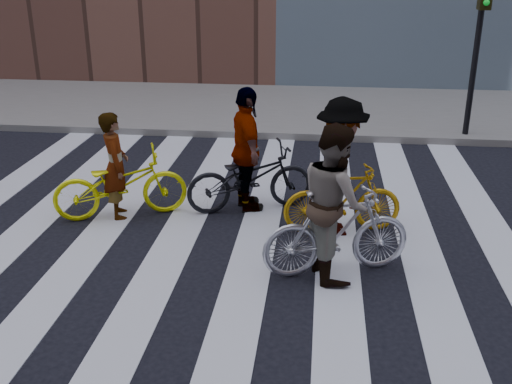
% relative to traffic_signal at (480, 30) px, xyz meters
% --- Properties ---
extents(ground, '(100.00, 100.00, 0.00)m').
position_rel_traffic_signal_xyz_m(ground, '(-4.40, -5.32, -2.28)').
color(ground, black).
rests_on(ground, ground).
extents(sidewalk_far, '(100.00, 5.00, 0.15)m').
position_rel_traffic_signal_xyz_m(sidewalk_far, '(-4.40, 2.18, -2.20)').
color(sidewalk_far, gray).
rests_on(sidewalk_far, ground).
extents(zebra_crosswalk, '(8.25, 10.00, 0.01)m').
position_rel_traffic_signal_xyz_m(zebra_crosswalk, '(-4.40, -5.32, -2.27)').
color(zebra_crosswalk, silver).
rests_on(zebra_crosswalk, ground).
extents(traffic_signal, '(0.22, 0.42, 3.33)m').
position_rel_traffic_signal_xyz_m(traffic_signal, '(0.00, 0.00, 0.00)').
color(traffic_signal, black).
rests_on(traffic_signal, ground).
extents(bike_yellow_left, '(2.06, 1.34, 1.02)m').
position_rel_traffic_signal_xyz_m(bike_yellow_left, '(-5.94, -4.56, -1.77)').
color(bike_yellow_left, '#F5FC0E').
rests_on(bike_yellow_left, ground).
extents(bike_silver_mid, '(1.91, 1.07, 1.11)m').
position_rel_traffic_signal_xyz_m(bike_silver_mid, '(-2.79, -5.94, -1.73)').
color(bike_silver_mid, silver).
rests_on(bike_silver_mid, ground).
extents(bike_yellow_right, '(1.71, 0.77, 0.99)m').
position_rel_traffic_signal_xyz_m(bike_yellow_right, '(-2.69, -4.74, -1.78)').
color(bike_yellow_right, '#C78B0B').
rests_on(bike_yellow_right, ground).
extents(bike_dark_rear, '(2.06, 1.33, 1.02)m').
position_rel_traffic_signal_xyz_m(bike_dark_rear, '(-4.07, -4.08, -1.77)').
color(bike_dark_rear, black).
rests_on(bike_dark_rear, ground).
extents(rider_left, '(0.57, 0.68, 1.60)m').
position_rel_traffic_signal_xyz_m(rider_left, '(-5.99, -4.56, -1.48)').
color(rider_left, slate).
rests_on(rider_left, ground).
extents(rider_mid, '(0.97, 1.10, 1.90)m').
position_rel_traffic_signal_xyz_m(rider_mid, '(-2.84, -5.94, -1.33)').
color(rider_mid, slate).
rests_on(rider_mid, ground).
extents(rider_right, '(0.93, 1.35, 1.92)m').
position_rel_traffic_signal_xyz_m(rider_right, '(-2.74, -4.74, -1.32)').
color(rider_right, slate).
rests_on(rider_right, ground).
extents(rider_rear, '(0.83, 1.21, 1.90)m').
position_rel_traffic_signal_xyz_m(rider_rear, '(-4.12, -4.08, -1.33)').
color(rider_rear, slate).
rests_on(rider_rear, ground).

